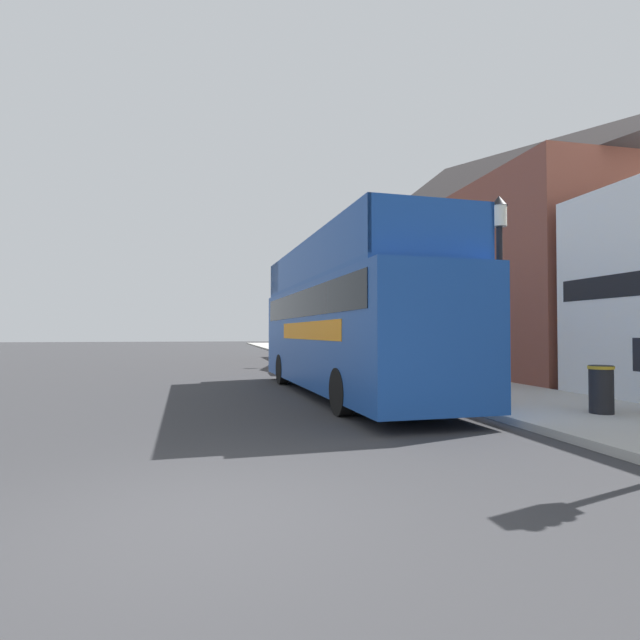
% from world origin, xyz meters
% --- Properties ---
extents(ground_plane, '(144.00, 144.00, 0.00)m').
position_xyz_m(ground_plane, '(0.00, 21.00, 0.00)').
color(ground_plane, '#333335').
extents(sidewalk, '(3.87, 108.00, 0.14)m').
position_xyz_m(sidewalk, '(7.44, 18.00, 0.07)').
color(sidewalk, '#ADAAA3').
rests_on(sidewalk, ground_plane).
extents(brick_terrace_rear, '(6.00, 24.42, 10.51)m').
position_xyz_m(brick_terrace_rear, '(12.38, 19.89, 5.26)').
color(brick_terrace_rear, brown).
rests_on(brick_terrace_rear, ground_plane).
extents(tour_bus, '(2.99, 10.92, 4.11)m').
position_xyz_m(tour_bus, '(3.70, 8.60, 1.89)').
color(tour_bus, '#19479E').
rests_on(tour_bus, ground_plane).
extents(parked_car_ahead_of_bus, '(2.04, 4.19, 1.31)m').
position_xyz_m(parked_car_ahead_of_bus, '(4.33, 16.17, 0.62)').
color(parked_car_ahead_of_bus, maroon).
rests_on(parked_car_ahead_of_bus, ground_plane).
extents(lamp_post_nearest, '(0.35, 0.35, 4.52)m').
position_xyz_m(lamp_post_nearest, '(6.17, 4.98, 3.27)').
color(lamp_post_nearest, black).
rests_on(lamp_post_nearest, sidewalk).
extents(lamp_post_second, '(0.35, 0.35, 5.26)m').
position_xyz_m(lamp_post_second, '(6.10, 12.72, 3.72)').
color(lamp_post_second, black).
rests_on(lamp_post_second, sidewalk).
extents(lamp_post_third, '(0.35, 0.35, 5.23)m').
position_xyz_m(lamp_post_third, '(6.02, 20.46, 3.70)').
color(lamp_post_third, black).
rests_on(lamp_post_third, sidewalk).
extents(litter_bin, '(0.48, 0.48, 0.93)m').
position_xyz_m(litter_bin, '(7.51, 3.68, 0.63)').
color(litter_bin, black).
rests_on(litter_bin, sidewalk).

